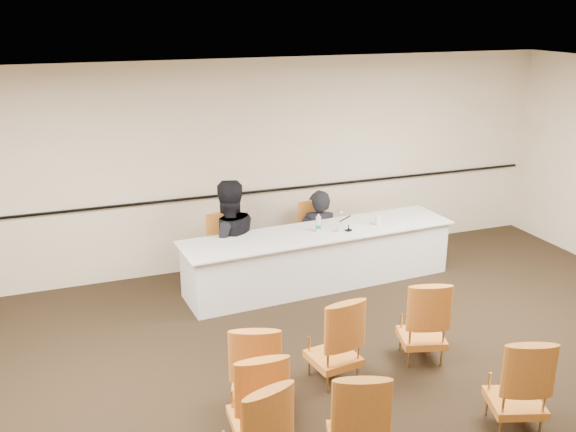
# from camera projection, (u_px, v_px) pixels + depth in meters

# --- Properties ---
(floor) EXTENTS (10.00, 10.00, 0.00)m
(floor) POSITION_uv_depth(u_px,v_px,m) (359.00, 415.00, 6.06)
(floor) COLOR black
(floor) RESTS_ON ground
(ceiling) EXTENTS (10.00, 10.00, 0.00)m
(ceiling) POSITION_uv_depth(u_px,v_px,m) (372.00, 96.00, 5.12)
(ceiling) COLOR silver
(ceiling) RESTS_ON ground
(wall_back) EXTENTS (10.00, 0.04, 3.00)m
(wall_back) POSITION_uv_depth(u_px,v_px,m) (236.00, 166.00, 9.14)
(wall_back) COLOR #F5E3C0
(wall_back) RESTS_ON ground
(wall_rail) EXTENTS (9.80, 0.04, 0.03)m
(wall_rail) POSITION_uv_depth(u_px,v_px,m) (238.00, 194.00, 9.23)
(wall_rail) COLOR black
(wall_rail) RESTS_ON wall_back
(panel_table) EXTENTS (3.88, 1.12, 0.77)m
(panel_table) POSITION_uv_depth(u_px,v_px,m) (320.00, 258.00, 8.81)
(panel_table) COLOR white
(panel_table) RESTS_ON ground
(panelist_main) EXTENTS (0.68, 0.53, 1.64)m
(panelist_main) POSITION_uv_depth(u_px,v_px,m) (318.00, 244.00, 9.41)
(panelist_main) COLOR black
(panelist_main) RESTS_ON ground
(panelist_main_chair) EXTENTS (0.53, 0.53, 0.95)m
(panelist_main_chair) POSITION_uv_depth(u_px,v_px,m) (318.00, 236.00, 9.37)
(panelist_main_chair) COLOR #AA591E
(panelist_main_chair) RESTS_ON ground
(panelist_second) EXTENTS (1.00, 0.81, 1.92)m
(panelist_second) POSITION_uv_depth(u_px,v_px,m) (228.00, 247.00, 8.82)
(panelist_second) COLOR black
(panelist_second) RESTS_ON ground
(panelist_second_chair) EXTENTS (0.53, 0.53, 0.95)m
(panelist_second_chair) POSITION_uv_depth(u_px,v_px,m) (228.00, 250.00, 8.83)
(panelist_second_chair) COLOR #AA591E
(panelist_second_chair) RESTS_ON ground
(papers) EXTENTS (0.35, 0.29, 0.00)m
(papers) POSITION_uv_depth(u_px,v_px,m) (355.00, 227.00, 8.85)
(papers) COLOR white
(papers) RESTS_ON panel_table
(microphone) EXTENTS (0.17, 0.21, 0.26)m
(microphone) POSITION_uv_depth(u_px,v_px,m) (349.00, 222.00, 8.66)
(microphone) COLOR black
(microphone) RESTS_ON panel_table
(water_bottle) EXTENTS (0.09, 0.09, 0.24)m
(water_bottle) POSITION_uv_depth(u_px,v_px,m) (318.00, 223.00, 8.65)
(water_bottle) COLOR #167D74
(water_bottle) RESTS_ON panel_table
(drinking_glass) EXTENTS (0.07, 0.07, 0.10)m
(drinking_glass) POSITION_uv_depth(u_px,v_px,m) (339.00, 228.00, 8.65)
(drinking_glass) COLOR silver
(drinking_glass) RESTS_ON panel_table
(coffee_cup) EXTENTS (0.09, 0.09, 0.14)m
(coffee_cup) POSITION_uv_depth(u_px,v_px,m) (378.00, 221.00, 8.90)
(coffee_cup) COLOR white
(coffee_cup) RESTS_ON panel_table
(aud_chair_front_left) EXTENTS (0.63, 0.63, 0.95)m
(aud_chair_front_left) POSITION_uv_depth(u_px,v_px,m) (256.00, 366.00, 6.00)
(aud_chair_front_left) COLOR #AA591E
(aud_chair_front_left) RESTS_ON ground
(aud_chair_front_mid) EXTENTS (0.56, 0.56, 0.95)m
(aud_chair_front_mid) POSITION_uv_depth(u_px,v_px,m) (334.00, 338.00, 6.50)
(aud_chair_front_mid) COLOR #AA591E
(aud_chair_front_mid) RESTS_ON ground
(aud_chair_front_right) EXTENTS (0.62, 0.62, 0.95)m
(aud_chair_front_right) POSITION_uv_depth(u_px,v_px,m) (423.00, 319.00, 6.90)
(aud_chair_front_right) COLOR #AA591E
(aud_chair_front_right) RESTS_ON ground
(aud_chair_back_left) EXTENTS (0.62, 0.62, 0.95)m
(aud_chair_back_left) POSITION_uv_depth(u_px,v_px,m) (254.00, 431.00, 5.08)
(aud_chair_back_left) COLOR #AA591E
(aud_chair_back_left) RESTS_ON ground
(aud_chair_back_mid) EXTENTS (0.63, 0.63, 0.95)m
(aud_chair_back_mid) POSITION_uv_depth(u_px,v_px,m) (357.00, 417.00, 5.26)
(aud_chair_back_mid) COLOR #AA591E
(aud_chair_back_mid) RESTS_ON ground
(aud_chair_back_right) EXTENTS (0.63, 0.63, 0.95)m
(aud_chair_back_right) POSITION_uv_depth(u_px,v_px,m) (517.00, 381.00, 5.76)
(aud_chair_back_right) COLOR #AA591E
(aud_chair_back_right) RESTS_ON ground
(aud_chair_extra) EXTENTS (0.53, 0.53, 0.95)m
(aud_chair_extra) POSITION_uv_depth(u_px,v_px,m) (257.00, 397.00, 5.53)
(aud_chair_extra) COLOR #AA591E
(aud_chair_extra) RESTS_ON ground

